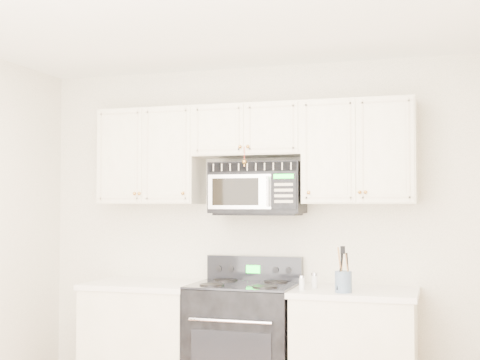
% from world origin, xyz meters
% --- Properties ---
extents(room, '(3.51, 3.51, 2.61)m').
position_xyz_m(room, '(0.00, 0.00, 1.30)').
color(room, '#9B6C51').
rests_on(room, ground).
extents(base_cabinet_left, '(0.86, 0.65, 0.92)m').
position_xyz_m(base_cabinet_left, '(-0.80, 1.44, 0.43)').
color(base_cabinet_left, '#EEE5CF').
rests_on(base_cabinet_left, ground).
extents(range, '(0.75, 0.68, 1.12)m').
position_xyz_m(range, '(-0.01, 1.43, 0.48)').
color(range, black).
rests_on(range, ground).
extents(upper_cabinets, '(2.44, 0.37, 0.75)m').
position_xyz_m(upper_cabinets, '(0.00, 1.58, 1.93)').
color(upper_cabinets, '#EEE5CF').
rests_on(upper_cabinets, ground).
extents(microwave, '(0.69, 0.40, 0.38)m').
position_xyz_m(microwave, '(0.06, 1.57, 1.64)').
color(microwave, black).
rests_on(microwave, ground).
extents(utensil_crock, '(0.11, 0.11, 0.31)m').
position_xyz_m(utensil_crock, '(0.74, 1.25, 1.00)').
color(utensil_crock, '#405970').
rests_on(utensil_crock, base_cabinet_right).
extents(shaker_salt, '(0.04, 0.04, 0.10)m').
position_xyz_m(shaker_salt, '(0.45, 1.30, 0.97)').
color(shaker_salt, silver).
rests_on(shaker_salt, base_cabinet_right).
extents(shaker_pepper, '(0.05, 0.05, 0.11)m').
position_xyz_m(shaker_pepper, '(0.51, 1.43, 0.97)').
color(shaker_pepper, silver).
rests_on(shaker_pepper, base_cabinet_right).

